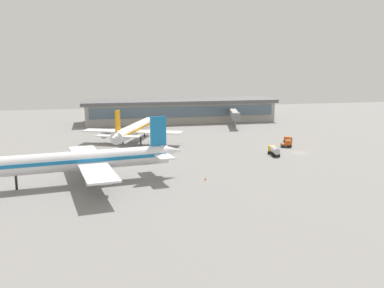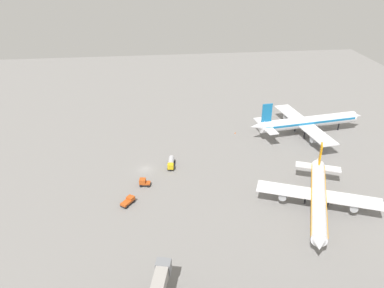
% 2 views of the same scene
% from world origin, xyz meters
% --- Properties ---
extents(ground, '(288.00, 288.00, 0.00)m').
position_xyz_m(ground, '(0.00, 0.00, 0.00)').
color(ground, gray).
extents(terminal_building, '(88.08, 21.96, 10.01)m').
position_xyz_m(terminal_building, '(20.98, -77.94, 5.10)').
color(terminal_building, '#9E9993').
rests_on(terminal_building, ground).
extents(airplane_at_gate, '(32.90, 39.80, 12.72)m').
position_xyz_m(airplane_at_gate, '(46.66, -27.02, 4.62)').
color(airplane_at_gate, white).
rests_on(airplane_at_gate, ground).
extents(airplane_taxiing, '(46.82, 37.84, 14.26)m').
position_xyz_m(airplane_taxiing, '(61.65, 18.90, 5.19)').
color(airplane_taxiing, white).
rests_on(airplane_taxiing, ground).
extents(pushback_tractor, '(4.20, 4.64, 1.90)m').
position_xyz_m(pushback_tractor, '(-4.89, -18.22, 0.97)').
color(pushback_tractor, black).
rests_on(pushback_tractor, ground).
extents(baggage_tug, '(3.47, 2.67, 2.30)m').
position_xyz_m(baggage_tug, '(-0.45, -9.37, 1.16)').
color(baggage_tug, black).
rests_on(baggage_tug, ground).
extents(fuel_truck, '(2.86, 6.49, 2.50)m').
position_xyz_m(fuel_truck, '(8.46, 0.82, 1.39)').
color(fuel_truck, black).
rests_on(fuel_truck, ground).
extents(jet_bridge, '(7.84, 21.55, 6.74)m').
position_xyz_m(jet_bridge, '(1.57, -56.89, 5.14)').
color(jet_bridge, '#9E9993').
rests_on(jet_bridge, ground).
extents(safety_cone_near_gate, '(0.44, 0.44, 0.60)m').
position_xyz_m(safety_cone_near_gate, '(34.81, 22.59, 0.30)').
color(safety_cone_near_gate, '#EA590C').
rests_on(safety_cone_near_gate, ground).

